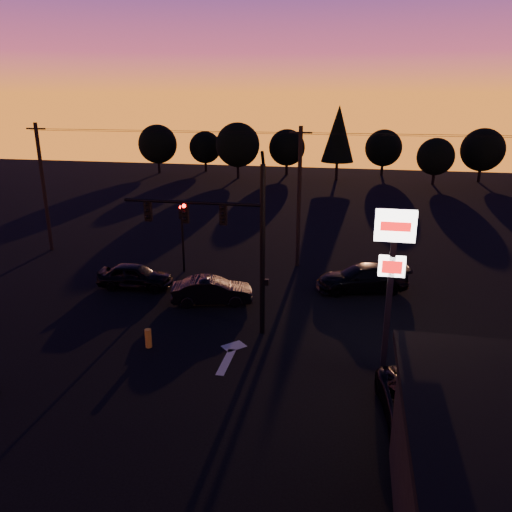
{
  "coord_description": "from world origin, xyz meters",
  "views": [
    {
      "loc": [
        5.4,
        -17.17,
        10.92
      ],
      "look_at": [
        1.0,
        5.0,
        3.5
      ],
      "focal_mm": 35.0,
      "sensor_mm": 36.0,
      "label": 1
    }
  ],
  "objects_px": {
    "traffic_signal_mast": "(228,231)",
    "car_left": "(135,276)",
    "secondary_signal": "(182,228)",
    "car_mid": "(212,291)",
    "suv_parked": "(414,405)",
    "pylon_sign": "(393,258)",
    "bollard": "(148,338)",
    "car_right": "(362,278)"
  },
  "relations": [
    {
      "from": "pylon_sign",
      "to": "car_left",
      "type": "height_order",
      "value": "pylon_sign"
    },
    {
      "from": "traffic_signal_mast",
      "to": "bollard",
      "type": "bearing_deg",
      "value": -142.67
    },
    {
      "from": "traffic_signal_mast",
      "to": "suv_parked",
      "type": "xyz_separation_m",
      "value": [
        8.0,
        -5.62,
        -4.3
      ]
    },
    {
      "from": "car_right",
      "to": "secondary_signal",
      "type": "bearing_deg",
      "value": -110.92
    },
    {
      "from": "suv_parked",
      "to": "secondary_signal",
      "type": "bearing_deg",
      "value": 127.26
    },
    {
      "from": "car_mid",
      "to": "suv_parked",
      "type": "height_order",
      "value": "car_mid"
    },
    {
      "from": "traffic_signal_mast",
      "to": "car_mid",
      "type": "bearing_deg",
      "value": 120.11
    },
    {
      "from": "car_mid",
      "to": "traffic_signal_mast",
      "type": "bearing_deg",
      "value": -164.49
    },
    {
      "from": "pylon_sign",
      "to": "suv_parked",
      "type": "relative_size",
      "value": 1.49
    },
    {
      "from": "traffic_signal_mast",
      "to": "bollard",
      "type": "distance_m",
      "value": 5.99
    },
    {
      "from": "bollard",
      "to": "car_mid",
      "type": "relative_size",
      "value": 0.2
    },
    {
      "from": "traffic_signal_mast",
      "to": "car_mid",
      "type": "relative_size",
      "value": 1.98
    },
    {
      "from": "car_mid",
      "to": "car_right",
      "type": "distance_m",
      "value": 8.68
    },
    {
      "from": "secondary_signal",
      "to": "bollard",
      "type": "height_order",
      "value": "secondary_signal"
    },
    {
      "from": "secondary_signal",
      "to": "pylon_sign",
      "type": "relative_size",
      "value": 0.64
    },
    {
      "from": "traffic_signal_mast",
      "to": "car_left",
      "type": "xyz_separation_m",
      "value": [
        -6.75,
        4.24,
        -4.2
      ]
    },
    {
      "from": "traffic_signal_mast",
      "to": "pylon_sign",
      "type": "xyz_separation_m",
      "value": [
        7.1,
        -2.49,
        -0.02
      ]
    },
    {
      "from": "bollard",
      "to": "secondary_signal",
      "type": "bearing_deg",
      "value": 100.03
    },
    {
      "from": "bollard",
      "to": "car_mid",
      "type": "height_order",
      "value": "car_mid"
    },
    {
      "from": "traffic_signal_mast",
      "to": "suv_parked",
      "type": "distance_m",
      "value": 10.68
    },
    {
      "from": "car_right",
      "to": "traffic_signal_mast",
      "type": "bearing_deg",
      "value": -59.67
    },
    {
      "from": "secondary_signal",
      "to": "pylon_sign",
      "type": "distance_m",
      "value": 15.75
    },
    {
      "from": "car_left",
      "to": "car_right",
      "type": "relative_size",
      "value": 0.82
    },
    {
      "from": "bollard",
      "to": "car_mid",
      "type": "xyz_separation_m",
      "value": [
        1.44,
        5.36,
        0.28
      ]
    },
    {
      "from": "car_left",
      "to": "traffic_signal_mast",
      "type": "bearing_deg",
      "value": -125.5
    },
    {
      "from": "traffic_signal_mast",
      "to": "pylon_sign",
      "type": "bearing_deg",
      "value": -19.36
    },
    {
      "from": "traffic_signal_mast",
      "to": "bollard",
      "type": "height_order",
      "value": "traffic_signal_mast"
    },
    {
      "from": "suv_parked",
      "to": "car_right",
      "type": "bearing_deg",
      "value": 90.99
    },
    {
      "from": "suv_parked",
      "to": "car_left",
      "type": "bearing_deg",
      "value": 138.97
    },
    {
      "from": "pylon_sign",
      "to": "car_left",
      "type": "bearing_deg",
      "value": 154.07
    },
    {
      "from": "secondary_signal",
      "to": "car_right",
      "type": "xyz_separation_m",
      "value": [
        11.16,
        -1.11,
        -2.1
      ]
    },
    {
      "from": "traffic_signal_mast",
      "to": "car_left",
      "type": "relative_size",
      "value": 1.99
    },
    {
      "from": "car_left",
      "to": "car_mid",
      "type": "height_order",
      "value": "car_left"
    },
    {
      "from": "car_mid",
      "to": "car_right",
      "type": "xyz_separation_m",
      "value": [
        7.97,
        3.43,
        0.05
      ]
    },
    {
      "from": "traffic_signal_mast",
      "to": "car_left",
      "type": "height_order",
      "value": "traffic_signal_mast"
    },
    {
      "from": "traffic_signal_mast",
      "to": "car_right",
      "type": "bearing_deg",
      "value": 45.59
    },
    {
      "from": "traffic_signal_mast",
      "to": "car_mid",
      "type": "xyz_separation_m",
      "value": [
        -1.71,
        2.95,
        -4.22
      ]
    },
    {
      "from": "car_left",
      "to": "secondary_signal",
      "type": "bearing_deg",
      "value": -32.93
    },
    {
      "from": "traffic_signal_mast",
      "to": "secondary_signal",
      "type": "height_order",
      "value": "traffic_signal_mast"
    },
    {
      "from": "secondary_signal",
      "to": "car_right",
      "type": "relative_size",
      "value": 0.83
    },
    {
      "from": "pylon_sign",
      "to": "suv_parked",
      "type": "xyz_separation_m",
      "value": [
        0.9,
        -3.13,
        -4.28
      ]
    },
    {
      "from": "bollard",
      "to": "car_left",
      "type": "bearing_deg",
      "value": 118.44
    }
  ]
}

